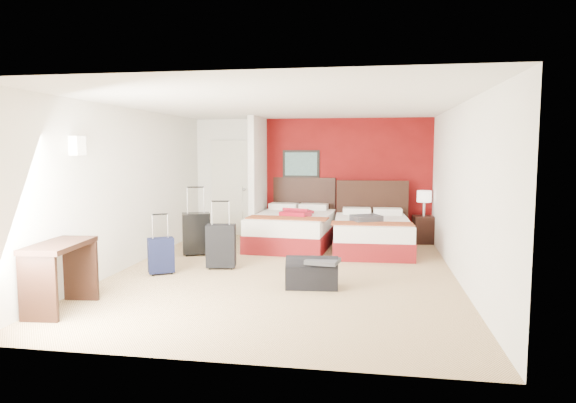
% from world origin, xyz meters
% --- Properties ---
extents(ground, '(6.50, 6.50, 0.00)m').
position_xyz_m(ground, '(0.00, 0.00, 0.00)').
color(ground, tan).
rests_on(ground, ground).
extents(room_walls, '(5.02, 6.52, 2.50)m').
position_xyz_m(room_walls, '(-1.40, 1.42, 1.26)').
color(room_walls, white).
rests_on(room_walls, ground).
extents(red_accent_panel, '(3.50, 0.04, 2.50)m').
position_xyz_m(red_accent_panel, '(0.75, 3.23, 1.25)').
color(red_accent_panel, maroon).
rests_on(red_accent_panel, ground).
extents(partition_wall, '(0.12, 1.20, 2.50)m').
position_xyz_m(partition_wall, '(-1.00, 2.61, 1.25)').
color(partition_wall, silver).
rests_on(partition_wall, ground).
extents(entry_door, '(0.82, 0.06, 2.05)m').
position_xyz_m(entry_door, '(-1.75, 3.20, 1.02)').
color(entry_door, silver).
rests_on(entry_door, ground).
extents(bed_left, '(1.57, 2.14, 0.61)m').
position_xyz_m(bed_left, '(-0.22, 2.14, 0.31)').
color(bed_left, white).
rests_on(bed_left, ground).
extents(bed_right, '(1.44, 2.00, 0.58)m').
position_xyz_m(bed_right, '(1.29, 1.88, 0.29)').
color(bed_right, white).
rests_on(bed_right, ground).
extents(red_suitcase_open, '(0.71, 0.84, 0.09)m').
position_xyz_m(red_suitcase_open, '(-0.12, 2.04, 0.66)').
color(red_suitcase_open, '#A90E24').
rests_on(red_suitcase_open, bed_left).
extents(jacket_bundle, '(0.60, 0.55, 0.12)m').
position_xyz_m(jacket_bundle, '(1.19, 1.58, 0.64)').
color(jacket_bundle, '#3D3D43').
rests_on(jacket_bundle, bed_right).
extents(nightstand, '(0.43, 0.43, 0.54)m').
position_xyz_m(nightstand, '(2.30, 2.85, 0.27)').
color(nightstand, black).
rests_on(nightstand, ground).
extents(table_lamp, '(0.35, 0.35, 0.50)m').
position_xyz_m(table_lamp, '(2.30, 2.85, 0.79)').
color(table_lamp, white).
rests_on(table_lamp, nightstand).
extents(suitcase_black, '(0.55, 0.46, 0.71)m').
position_xyz_m(suitcase_black, '(-1.76, 1.04, 0.36)').
color(suitcase_black, black).
rests_on(suitcase_black, ground).
extents(suitcase_charcoal, '(0.48, 0.34, 0.66)m').
position_xyz_m(suitcase_charcoal, '(-1.03, 0.14, 0.33)').
color(suitcase_charcoal, black).
rests_on(suitcase_charcoal, ground).
extents(suitcase_navy, '(0.43, 0.38, 0.51)m').
position_xyz_m(suitcase_navy, '(-1.81, -0.37, 0.26)').
color(suitcase_navy, '#111533').
rests_on(suitcase_navy, ground).
extents(duffel_bag, '(0.72, 0.43, 0.35)m').
position_xyz_m(duffel_bag, '(0.50, -0.73, 0.18)').
color(duffel_bag, black).
rests_on(duffel_bag, ground).
extents(jacket_draped, '(0.47, 0.42, 0.06)m').
position_xyz_m(jacket_draped, '(0.65, -0.78, 0.38)').
color(jacket_draped, '#3D3E43').
rests_on(jacket_draped, duffel_bag).
extents(desk, '(0.56, 0.99, 0.79)m').
position_xyz_m(desk, '(-2.24, -2.16, 0.40)').
color(desk, black).
rests_on(desk, ground).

